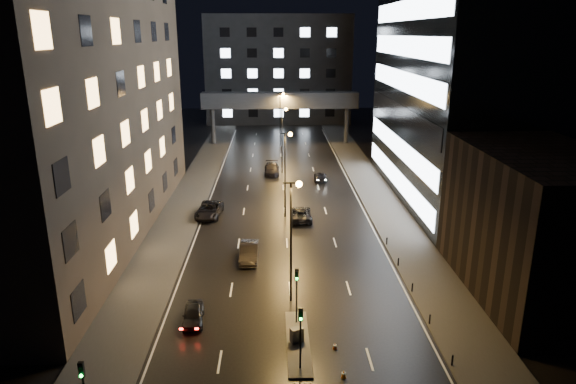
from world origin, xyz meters
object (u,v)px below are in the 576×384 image
Objects in this scene: car_away_b at (249,252)px; utility_cabinet at (297,335)px; car_toward_a at (301,214)px; car_toward_b at (320,177)px; car_away_a at (193,314)px; car_away_d at (272,169)px; car_away_c at (209,210)px.

car_away_b reaches higher than utility_cabinet.
car_toward_a reaches higher than car_toward_b.
car_away_a is 0.68× the size of car_away_d.
car_away_c is 10.90m from car_toward_a.
car_away_b is 28.80m from car_toward_b.
car_toward_a is at bearing 80.59° from car_toward_b.
car_away_b is 4.60× the size of utility_cabinet.
car_away_a is 8.22m from utility_cabinet.
car_away_d reaches higher than car_toward_a.
car_away_c reaches higher than car_away_b.
car_toward_a is at bearing 62.76° from car_away_a.
car_toward_b is at bearing 72.08° from car_away_b.
utility_cabinet is (1.81, -45.31, -0.13)m from car_away_d.
car_away_c is (-5.28, 12.37, 0.01)m from car_away_b.
car_away_d reaches higher than utility_cabinet.
utility_cabinet is (7.66, -3.00, 0.04)m from car_away_a.
car_away_d reaches higher than car_away_a.
car_toward_a reaches higher than car_away_a.
car_away_c reaches higher than car_away_a.
car_away_c is 20.82m from car_toward_b.
car_toward_b is at bearing -29.77° from car_away_d.
car_away_d is (2.12, 31.28, 0.00)m from car_away_b.
car_toward_a is at bearing -80.94° from car_away_d.
car_away_c is at bearing 113.97° from car_away_b.
car_away_c reaches higher than car_toward_b.
utility_cabinet is (3.93, -14.02, -0.12)m from car_away_b.
car_away_a is 0.77× the size of car_away_b.
car_away_b reaches higher than car_toward_a.
utility_cabinet is at bearing -25.77° from car_away_a.
utility_cabinet is at bearing -88.15° from car_away_d.
car_away_c reaches higher than utility_cabinet.
car_away_c is at bearing 89.41° from car_away_a.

